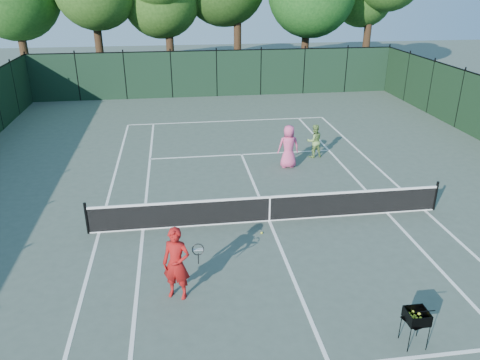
{
  "coord_description": "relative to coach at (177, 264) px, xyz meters",
  "views": [
    {
      "loc": [
        -2.88,
        -13.39,
        7.39
      ],
      "look_at": [
        -0.84,
        1.0,
        1.1
      ],
      "focal_mm": 35.0,
      "sensor_mm": 36.0,
      "label": 1
    }
  ],
  "objects": [
    {
      "name": "service_line_far",
      "position": [
        3.06,
        9.98,
        -0.96
      ],
      "size": [
        8.23,
        0.1,
        0.01
      ],
      "primitive_type": "cube",
      "color": "white",
      "rests_on": "ground"
    },
    {
      "name": "fence_far",
      "position": [
        3.06,
        21.58,
        0.53
      ],
      "size": [
        24.0,
        0.05,
        3.0
      ],
      "primitive_type": "cube",
      "color": "black",
      "rests_on": "ground"
    },
    {
      "name": "tennis_net",
      "position": [
        3.06,
        3.58,
        -0.49
      ],
      "size": [
        11.69,
        0.09,
        1.06
      ],
      "color": "black",
      "rests_on": "ground"
    },
    {
      "name": "sideline_singles_left",
      "position": [
        -1.06,
        3.58,
        -0.96
      ],
      "size": [
        0.1,
        23.77,
        0.01
      ],
      "primitive_type": "cube",
      "color": "white",
      "rests_on": "ground"
    },
    {
      "name": "ball_hopper",
      "position": [
        5.05,
        -2.42,
        -0.22
      ],
      "size": [
        0.57,
        0.57,
        0.89
      ],
      "rotation": [
        0.0,
        0.0,
        0.26
      ],
      "color": "black",
      "rests_on": "ground"
    },
    {
      "name": "player_pink",
      "position": [
        4.79,
        8.22,
        -0.05
      ],
      "size": [
        0.89,
        0.58,
        1.83
      ],
      "rotation": [
        0.0,
        0.0,
        3.14
      ],
      "color": "#D94C7F",
      "rests_on": "ground"
    },
    {
      "name": "coach",
      "position": [
        0.0,
        0.0,
        0.0
      ],
      "size": [
        1.11,
        0.68,
        1.93
      ],
      "rotation": [
        0.0,
        0.0,
        -0.37
      ],
      "color": "#A41312",
      "rests_on": "ground"
    },
    {
      "name": "ground",
      "position": [
        3.06,
        3.58,
        -0.97
      ],
      "size": [
        90.0,
        90.0,
        0.0
      ],
      "primitive_type": "plane",
      "color": "#435246",
      "rests_on": "ground"
    },
    {
      "name": "sideline_doubles_right",
      "position": [
        8.54,
        3.58,
        -0.96
      ],
      "size": [
        0.1,
        23.77,
        0.01
      ],
      "primitive_type": "cube",
      "color": "white",
      "rests_on": "ground"
    },
    {
      "name": "sideline_doubles_left",
      "position": [
        -2.43,
        3.58,
        -0.96
      ],
      "size": [
        0.1,
        23.77,
        0.01
      ],
      "primitive_type": "cube",
      "color": "white",
      "rests_on": "ground"
    },
    {
      "name": "player_green",
      "position": [
        6.21,
        9.24,
        -0.21
      ],
      "size": [
        0.81,
        0.68,
        1.5
      ],
      "rotation": [
        0.0,
        0.0,
        3.3
      ],
      "color": "#78A150",
      "rests_on": "ground"
    },
    {
      "name": "center_service_line",
      "position": [
        3.06,
        3.58,
        -0.96
      ],
      "size": [
        0.1,
        12.8,
        0.01
      ],
      "primitive_type": "cube",
      "color": "white",
      "rests_on": "ground"
    },
    {
      "name": "loose_ball_midcourt",
      "position": [
        2.66,
        2.78,
        -0.93
      ],
      "size": [
        0.07,
        0.07,
        0.07
      ],
      "primitive_type": "sphere",
      "color": "yellow",
      "rests_on": "ground"
    },
    {
      "name": "sideline_singles_right",
      "position": [
        7.17,
        3.58,
        -0.96
      ],
      "size": [
        0.1,
        23.77,
        0.01
      ],
      "primitive_type": "cube",
      "color": "white",
      "rests_on": "ground"
    },
    {
      "name": "baseline_far",
      "position": [
        3.06,
        15.47,
        -0.96
      ],
      "size": [
        10.97,
        0.1,
        0.01
      ],
      "primitive_type": "cube",
      "color": "white",
      "rests_on": "ground"
    }
  ]
}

